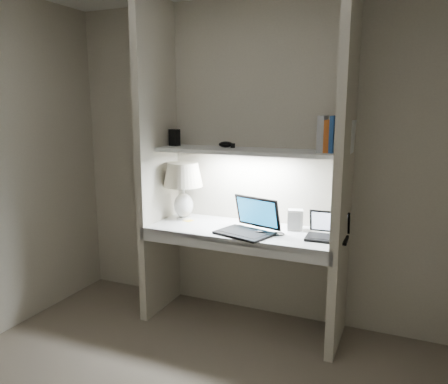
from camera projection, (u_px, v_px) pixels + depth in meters
The scene contains 17 objects.
back_wall at pixel (255, 162), 3.46m from camera, with size 3.20×0.01×2.50m, color beige.
alcove_panel_left at pixel (157, 161), 3.49m from camera, with size 0.06×0.55×2.50m, color beige.
alcove_panel_right at pixel (344, 172), 2.92m from camera, with size 0.06×0.55×2.50m, color beige.
desk at pixel (242, 231), 3.30m from camera, with size 1.40×0.55×0.04m, color white.
desk_apron at pixel (229, 245), 3.08m from camera, with size 1.46×0.03×0.10m, color silver.
shelf at pixel (247, 151), 3.27m from camera, with size 1.40×0.36×0.03m, color silver.
strip_light at pixel (247, 154), 3.28m from camera, with size 0.60×0.04×0.01m, color white.
table_lamp at pixel (183, 181), 3.53m from camera, with size 0.32×0.32×0.47m.
laptop_main at pixel (249, 225), 3.19m from camera, with size 0.46×0.43×0.26m.
laptop_netbook at pixel (328, 232), 3.06m from camera, with size 0.29×0.26×0.18m.
speaker at pixel (295, 220), 3.26m from camera, with size 0.11×0.08×0.16m, color silver.
mouse at pixel (261, 232), 3.15m from camera, with size 0.10×0.06×0.04m, color black.
cable_coil at pixel (279, 234), 3.15m from camera, with size 0.09×0.09×0.01m, color black.
sticky_note at pixel (188, 221), 3.53m from camera, with size 0.07×0.07×0.00m, color yellow.
book_row at pixel (336, 135), 3.01m from camera, with size 0.24×0.17×0.25m.
shelf_box at pixel (175, 138), 3.54m from camera, with size 0.08×0.06×0.13m, color black.
shelf_gadget at pixel (226, 144), 3.39m from camera, with size 0.11×0.08×0.05m, color black.
Camera 1 is at (1.14, -1.75, 1.68)m, focal length 35.00 mm.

